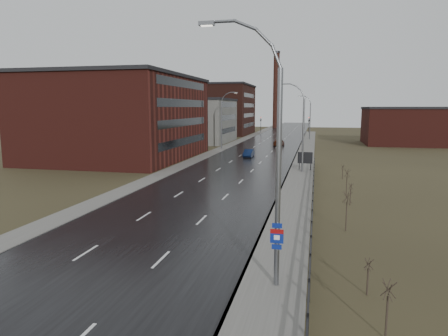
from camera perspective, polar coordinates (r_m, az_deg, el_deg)
The scene contains 26 objects.
ground at distance 20.48m, azimuth -19.58°, elevation -15.85°, with size 320.00×320.00×0.00m, color #2D2819.
road at distance 76.74m, azimuth 5.13°, elevation 2.40°, with size 14.00×300.00×0.06m, color black.
sidewalk_right at distance 51.28m, azimuth 10.82°, elevation -0.76°, with size 3.20×180.00×0.18m, color #595651.
curb_right at distance 51.35m, azimuth 9.13°, elevation -0.70°, with size 0.16×180.00×0.18m, color slate.
sidewalk_left at distance 78.27m, azimuth -0.83°, elevation 2.57°, with size 2.40×260.00×0.12m, color #595651.
warehouse_near at distance 68.24m, azimuth -14.51°, elevation 7.05°, with size 22.44×28.56×13.50m.
warehouse_mid at distance 97.83m, azimuth -3.92°, elevation 6.82°, with size 16.32×20.40×10.50m.
warehouse_far at distance 128.01m, azimuth -2.16°, elevation 8.37°, with size 26.52×24.48×15.50m.
building_right at distance 99.68m, azimuth 24.61°, elevation 5.52°, with size 18.36×16.32×8.50m.
smokestack at distance 166.55m, azimuth 7.45°, elevation 11.03°, with size 2.70×2.70×30.70m.
streetlight_main at distance 17.83m, azimuth 6.77°, elevation 1.30°, with size 3.91×0.29×12.11m.
streetlight_right_mid at distance 51.68m, azimuth 10.94°, elevation 5.73°, with size 3.36×0.28×11.35m.
streetlight_left at distance 79.70m, azimuth -0.14°, elevation 6.85°, with size 3.36×0.28×11.35m.
streetlight_right_far at distance 105.63m, azimuth 12.04°, elevation 7.10°, with size 3.36×0.28×11.35m.
guardrail at distance 34.74m, azimuth 12.57°, elevation -4.22°, with size 0.10×53.05×1.10m.
shrub_a at distance 16.26m, azimuth 22.29°, elevation -18.05°, with size 0.53×0.56×2.23m.
shrub_b at distance 19.46m, azimuth 19.86°, elevation -14.28°, with size 0.41×0.43×1.71m.
shrub_c at distance 28.30m, azimuth 17.11°, elevation -5.77°, with size 0.65×0.68×2.75m.
shrub_d at distance 35.93m, azimuth 17.61°, elevation -3.48°, with size 0.47×0.49×1.94m.
shrub_e at distance 39.35m, azimuth 17.13°, elevation -1.92°, with size 0.61×0.64×2.59m.
shrub_f at distance 48.73m, azimuth 16.58°, elevation -0.49°, with size 0.41×0.43×1.69m.
billboard at distance 53.44m, azimuth 11.51°, elevation 1.35°, with size 1.92×0.17×2.55m.
traffic_light_left at distance 136.87m, azimuth 5.29°, elevation 7.03°, with size 0.58×2.73×5.30m.
traffic_light_right at distance 135.66m, azimuth 12.05°, elevation 6.87°, with size 0.58×2.73×5.30m.
car_near at distance 67.28m, azimuth 3.55°, elevation 2.09°, with size 1.41×4.06×1.34m, color #0B1737.
car_far at distance 87.35m, azimuth 7.85°, elevation 3.62°, with size 1.91×4.74×1.62m, color #47190B.
Camera 1 is at (10.36, -15.59, 8.31)m, focal length 32.00 mm.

